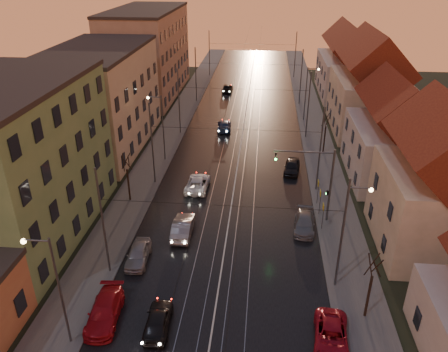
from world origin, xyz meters
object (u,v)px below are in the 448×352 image
(parked_right_1, at_px, (305,223))
(traffic_light_mast, at_px, (320,176))
(driving_car_3, at_px, (224,126))
(street_lamp_0, at_px, (53,282))
(street_lamp_1, at_px, (348,224))
(parked_right_0, at_px, (331,336))
(street_lamp_3, at_px, (308,89))
(street_lamp_2, at_px, (160,122))
(parked_left_2, at_px, (105,312))
(parked_left_3, at_px, (138,254))
(driving_car_4, at_px, (227,88))
(parked_right_2, at_px, (292,167))
(driving_car_0, at_px, (158,320))
(driving_car_2, at_px, (198,183))
(driving_car_1, at_px, (183,227))

(parked_right_1, bearing_deg, traffic_light_mast, 57.83)
(driving_car_3, bearing_deg, traffic_light_mast, 111.18)
(street_lamp_0, relative_size, street_lamp_1, 1.00)
(traffic_light_mast, distance_m, parked_right_0, 15.04)
(street_lamp_0, relative_size, street_lamp_3, 1.00)
(street_lamp_2, bearing_deg, parked_left_2, -85.95)
(driving_car_3, bearing_deg, parked_left_3, 78.50)
(driving_car_4, bearing_deg, parked_right_2, 108.26)
(parked_right_1, bearing_deg, parked_left_2, -133.48)
(parked_right_1, height_order, parked_right_2, parked_right_2)
(driving_car_0, relative_size, driving_car_4, 0.92)
(driving_car_0, bearing_deg, street_lamp_3, -109.72)
(street_lamp_2, relative_size, parked_right_2, 1.97)
(street_lamp_2, height_order, street_lamp_3, same)
(driving_car_3, bearing_deg, street_lamp_2, 55.51)
(traffic_light_mast, bearing_deg, driving_car_4, 105.68)
(traffic_light_mast, bearing_deg, driving_car_3, 114.99)
(street_lamp_3, bearing_deg, street_lamp_1, -90.00)
(driving_car_2, bearing_deg, street_lamp_2, -50.35)
(driving_car_3, distance_m, parked_left_2, 37.00)
(driving_car_1, relative_size, driving_car_4, 1.07)
(traffic_light_mast, relative_size, driving_car_4, 1.67)
(street_lamp_2, bearing_deg, parked_right_1, -40.20)
(street_lamp_3, xyz_separation_m, driving_car_1, (-12.96, -31.33, -4.13))
(driving_car_3, distance_m, parked_right_1, 26.14)
(driving_car_1, distance_m, parked_left_3, 5.03)
(parked_right_0, bearing_deg, parked_left_2, -176.72)
(traffic_light_mast, xyz_separation_m, parked_right_1, (-1.14, -1.49, -3.97))
(parked_left_3, xyz_separation_m, parked_right_2, (13.00, 17.55, 0.00))
(driving_car_1, distance_m, parked_right_0, 16.00)
(driving_car_0, bearing_deg, traffic_light_mast, -132.00)
(driving_car_0, height_order, parked_left_3, parked_left_3)
(street_lamp_0, bearing_deg, driving_car_2, 75.93)
(street_lamp_2, bearing_deg, driving_car_3, 59.32)
(street_lamp_3, height_order, traffic_light_mast, street_lamp_3)
(street_lamp_0, bearing_deg, parked_left_3, 74.65)
(driving_car_4, xyz_separation_m, parked_right_0, (11.51, -56.91, -0.11))
(street_lamp_1, height_order, driving_car_1, street_lamp_1)
(street_lamp_1, distance_m, driving_car_1, 14.38)
(street_lamp_0, bearing_deg, driving_car_3, 80.59)
(driving_car_0, xyz_separation_m, parked_left_3, (-3.22, 6.84, 0.01))
(driving_car_3, bearing_deg, driving_car_2, 82.52)
(traffic_light_mast, xyz_separation_m, driving_car_3, (-10.66, 22.86, -3.93))
(parked_right_0, xyz_separation_m, parked_right_1, (-0.75, 13.02, -0.00))
(street_lamp_1, height_order, driving_car_4, street_lamp_1)
(street_lamp_1, bearing_deg, parked_right_0, -103.03)
(traffic_light_mast, bearing_deg, street_lamp_1, -82.09)
(street_lamp_2, xyz_separation_m, parked_left_2, (1.83, -25.86, -4.19))
(street_lamp_3, distance_m, traffic_light_mast, 28.03)
(street_lamp_1, xyz_separation_m, driving_car_1, (-12.96, 4.67, -4.13))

